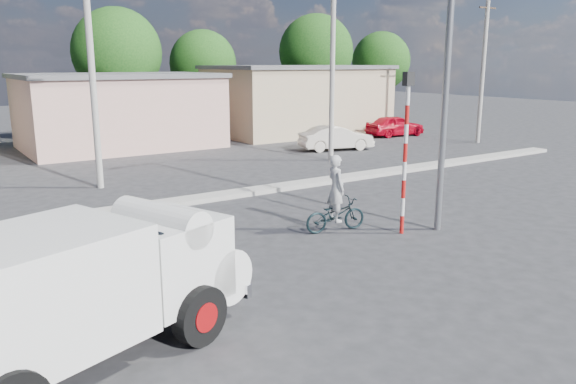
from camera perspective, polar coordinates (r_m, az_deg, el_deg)
ground_plane at (r=12.70m, az=6.00°, el=-8.23°), size 120.00×120.00×0.00m
median at (r=19.21m, az=-9.47°, el=-0.76°), size 40.00×0.80×0.16m
truck at (r=9.19m, az=-19.82°, el=-8.96°), size 5.86×3.72×2.28m
bicycle at (r=15.61m, az=4.83°, el=-2.32°), size 1.88×0.93×0.94m
cyclist at (r=15.50m, az=4.86°, el=-0.70°), size 0.56×0.74×1.85m
car_cream at (r=30.39m, az=4.92°, el=5.49°), size 4.18×2.40×1.30m
car_red at (r=36.81m, az=10.82°, el=6.64°), size 4.06×1.96×1.34m
traffic_pole at (r=15.26m, az=11.88°, el=5.23°), size 0.28×0.18×4.36m
streetlight at (r=15.62m, az=15.58°, el=13.92°), size 2.34×0.22×9.00m
building_row at (r=32.33m, az=-18.34°, el=7.98°), size 37.80×7.30×4.44m
tree_row at (r=40.49m, az=-12.40°, el=13.21°), size 51.24×7.43×8.42m
utility_poles at (r=23.70m, az=-6.68°, el=11.65°), size 35.40×0.24×8.00m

